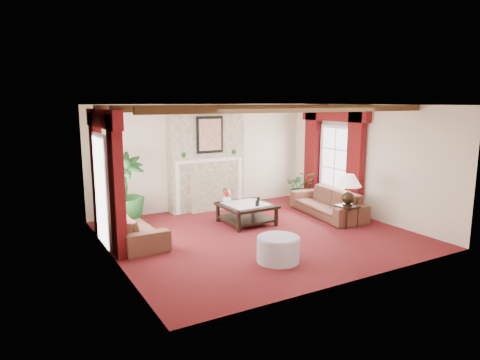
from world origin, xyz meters
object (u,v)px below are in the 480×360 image
sofa_left (132,221)px  potted_palm (124,207)px  side_table (347,216)px  coffee_table (247,214)px  sofa_right (327,198)px  ottoman (278,249)px

sofa_left → potted_palm: (0.10, 1.00, 0.06)m
sofa_left → side_table: 4.68m
coffee_table → potted_palm: bearing=156.3°
sofa_right → coffee_table: 2.12m
sofa_right → side_table: sofa_right is taller
sofa_right → ottoman: sofa_right is taller
potted_palm → coffee_table: 2.75m
coffee_table → side_table: bearing=-35.9°
coffee_table → side_table: (1.85, -1.30, 0.01)m
sofa_right → coffee_table: size_ratio=2.03×
sofa_right → ottoman: size_ratio=3.02×
side_table → ottoman: (-2.57, -1.02, -0.02)m
sofa_left → potted_palm: potted_palm is taller
ottoman → sofa_right: bearing=34.9°
side_table → potted_palm: bearing=151.7°
coffee_table → side_table: side_table is taller
potted_palm → coffee_table: bearing=-22.7°
sofa_right → side_table: size_ratio=4.71×
potted_palm → side_table: (4.38, -2.35, -0.23)m
potted_palm → sofa_right: bearing=-17.2°
sofa_right → ottoman: bearing=-47.8°
sofa_right → side_table: (-0.22, -0.93, -0.19)m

